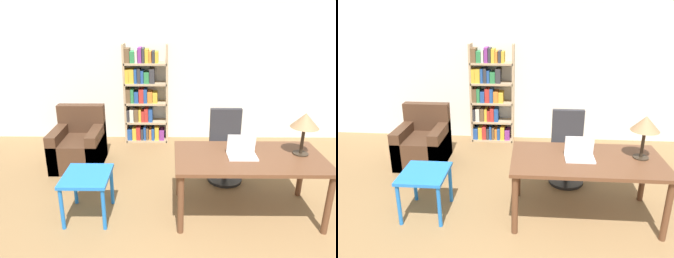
% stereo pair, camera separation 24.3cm
% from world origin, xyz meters
% --- Properties ---
extents(wall_back, '(8.00, 0.06, 2.70)m').
position_xyz_m(wall_back, '(0.00, 4.53, 1.35)').
color(wall_back, white).
rests_on(wall_back, ground_plane).
extents(desk, '(1.68, 0.90, 0.73)m').
position_xyz_m(desk, '(0.57, 2.05, 0.65)').
color(desk, brown).
rests_on(desk, ground_plane).
extents(laptop, '(0.32, 0.23, 0.24)m').
position_xyz_m(laptop, '(0.48, 2.06, 0.79)').
color(laptop, silver).
rests_on(laptop, desk).
extents(table_lamp, '(0.31, 0.31, 0.49)m').
position_xyz_m(table_lamp, '(1.16, 2.11, 1.12)').
color(table_lamp, '#2D2319').
rests_on(table_lamp, desk).
extents(office_chair, '(0.48, 0.48, 1.01)m').
position_xyz_m(office_chair, '(0.45, 2.90, 0.46)').
color(office_chair, black).
rests_on(office_chair, ground_plane).
extents(side_table_blue, '(0.52, 0.58, 0.54)m').
position_xyz_m(side_table_blue, '(-1.27, 1.96, 0.45)').
color(side_table_blue, blue).
rests_on(side_table_blue, ground_plane).
extents(armchair, '(0.73, 0.79, 0.89)m').
position_xyz_m(armchair, '(-1.74, 3.33, 0.30)').
color(armchair, '#472D1E').
rests_on(armchair, ground_plane).
extents(bookshelf, '(0.77, 0.28, 1.75)m').
position_xyz_m(bookshelf, '(-0.81, 4.34, 0.82)').
color(bookshelf, tan).
rests_on(bookshelf, ground_plane).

